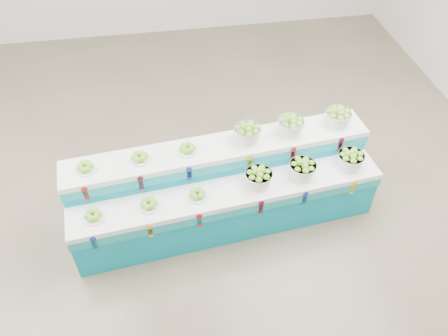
{
  "coord_description": "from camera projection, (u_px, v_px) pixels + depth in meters",
  "views": [
    {
      "loc": [
        0.12,
        -3.93,
        4.6
      ],
      "look_at": [
        0.76,
        -0.17,
        0.87
      ],
      "focal_mm": 36.25,
      "sensor_mm": 36.0,
      "label": 1
    }
  ],
  "objects": [
    {
      "name": "basket_upper_mid",
      "position": [
        291.0,
        125.0,
        5.48
      ],
      "size": [
        0.35,
        0.35,
        0.24
      ],
      "primitive_type": null,
      "rotation": [
        0.0,
        0.0,
        0.1
      ],
      "color": "silver",
      "rests_on": "display_stand"
    },
    {
      "name": "basket_lower_right",
      "position": [
        351.0,
        159.0,
        5.49
      ],
      "size": [
        0.35,
        0.35,
        0.24
      ],
      "primitive_type": null,
      "rotation": [
        0.0,
        0.0,
        0.1
      ],
      "color": "silver",
      "rests_on": "display_stand"
    },
    {
      "name": "basket_lower_mid",
      "position": [
        303.0,
        169.0,
        5.37
      ],
      "size": [
        0.35,
        0.35,
        0.24
      ],
      "primitive_type": null,
      "rotation": [
        0.0,
        0.0,
        0.1
      ],
      "color": "silver",
      "rests_on": "display_stand"
    },
    {
      "name": "display_stand",
      "position": [
        224.0,
        189.0,
        5.59
      ],
      "size": [
        3.84,
        1.34,
        1.02
      ],
      "primitive_type": null,
      "rotation": [
        0.0,
        0.0,
        0.1
      ],
      "color": "#098CA6",
      "rests_on": "ground"
    },
    {
      "name": "basket_lower_left",
      "position": [
        259.0,
        178.0,
        5.26
      ],
      "size": [
        0.35,
        0.35,
        0.24
      ],
      "primitive_type": null,
      "rotation": [
        0.0,
        0.0,
        0.1
      ],
      "color": "silver",
      "rests_on": "display_stand"
    },
    {
      "name": "plate_upper_right",
      "position": [
        187.0,
        148.0,
        5.28
      ],
      "size": [
        0.26,
        0.26,
        0.1
      ],
      "primitive_type": "cylinder",
      "rotation": [
        0.0,
        0.0,
        0.1
      ],
      "color": "white",
      "rests_on": "display_stand"
    },
    {
      "name": "plate_upper_left",
      "position": [
        85.0,
        167.0,
        5.06
      ],
      "size": [
        0.26,
        0.26,
        0.1
      ],
      "primitive_type": "cylinder",
      "rotation": [
        0.0,
        0.0,
        0.1
      ],
      "color": "white",
      "rests_on": "display_stand"
    },
    {
      "name": "ground",
      "position": [
        165.0,
        213.0,
        5.97
      ],
      "size": [
        10.0,
        10.0,
        0.0
      ],
      "primitive_type": "plane",
      "color": "brown",
      "rests_on": "ground"
    },
    {
      "name": "plate_lower_left",
      "position": [
        93.0,
        215.0,
        4.95
      ],
      "size": [
        0.26,
        0.26,
        0.1
      ],
      "primitive_type": "cylinder",
      "rotation": [
        0.0,
        0.0,
        0.1
      ],
      "color": "white",
      "rests_on": "display_stand"
    },
    {
      "name": "plate_lower_mid",
      "position": [
        149.0,
        204.0,
        5.07
      ],
      "size": [
        0.26,
        0.26,
        0.1
      ],
      "primitive_type": "cylinder",
      "rotation": [
        0.0,
        0.0,
        0.1
      ],
      "color": "white",
      "rests_on": "display_stand"
    },
    {
      "name": "plate_upper_mid",
      "position": [
        139.0,
        157.0,
        5.18
      ],
      "size": [
        0.26,
        0.26,
        0.1
      ],
      "primitive_type": "cylinder",
      "rotation": [
        0.0,
        0.0,
        0.1
      ],
      "color": "white",
      "rests_on": "display_stand"
    },
    {
      "name": "plate_lower_right",
      "position": [
        197.0,
        194.0,
        5.17
      ],
      "size": [
        0.26,
        0.26,
        0.1
      ],
      "primitive_type": "cylinder",
      "rotation": [
        0.0,
        0.0,
        0.1
      ],
      "color": "white",
      "rests_on": "display_stand"
    },
    {
      "name": "basket_upper_right",
      "position": [
        338.0,
        117.0,
        5.6
      ],
      "size": [
        0.35,
        0.35,
        0.24
      ],
      "primitive_type": null,
      "rotation": [
        0.0,
        0.0,
        0.1
      ],
      "color": "silver",
      "rests_on": "display_stand"
    },
    {
      "name": "basket_upper_left",
      "position": [
        248.0,
        133.0,
        5.37
      ],
      "size": [
        0.35,
        0.35,
        0.24
      ],
      "primitive_type": null,
      "rotation": [
        0.0,
        0.0,
        0.1
      ],
      "color": "silver",
      "rests_on": "display_stand"
    }
  ]
}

